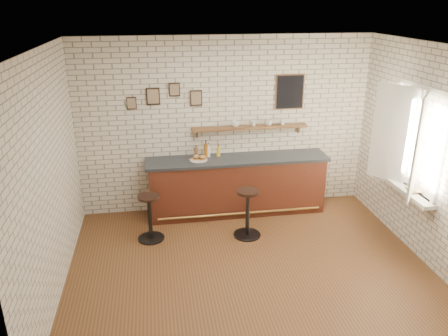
{
  "coord_description": "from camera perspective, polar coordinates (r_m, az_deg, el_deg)",
  "views": [
    {
      "loc": [
        -1.19,
        -5.12,
        3.52
      ],
      "look_at": [
        -0.21,
        0.9,
        1.15
      ],
      "focal_mm": 35.0,
      "sensor_mm": 36.0,
      "label": 1
    }
  ],
  "objects": [
    {
      "name": "condiment_bottle_yellow",
      "position": [
        7.45,
        -0.73,
        2.17
      ],
      "size": [
        0.06,
        0.06,
        0.2
      ],
      "color": "gold",
      "rests_on": "bar_counter"
    },
    {
      "name": "bitters_bottle_white",
      "position": [
        7.43,
        -2.04,
        2.21
      ],
      "size": [
        0.06,
        0.06,
        0.24
      ],
      "color": "white",
      "rests_on": "bar_counter"
    },
    {
      "name": "ciabatta_sandwich",
      "position": [
        7.28,
        -3.25,
        1.39
      ],
      "size": [
        0.24,
        0.17,
        0.07
      ],
      "color": "tan",
      "rests_on": "sandwich_plate"
    },
    {
      "name": "ground",
      "position": [
        6.33,
        3.26,
        -12.64
      ],
      "size": [
        5.0,
        5.0,
        0.0
      ],
      "primitive_type": "plane",
      "color": "brown",
      "rests_on": "ground"
    },
    {
      "name": "shelf_cup_b",
      "position": [
        7.48,
        3.92,
        5.82
      ],
      "size": [
        0.13,
        0.13,
        0.09
      ],
      "primitive_type": "imported",
      "rotation": [
        0.0,
        0.0,
        0.6
      ],
      "color": "white",
      "rests_on": "wall_shelf"
    },
    {
      "name": "back_wall_decor",
      "position": [
        7.39,
        2.02,
        9.67
      ],
      "size": [
        2.96,
        0.02,
        0.56
      ],
      "color": "black",
      "rests_on": "ground"
    },
    {
      "name": "bar_stool_right",
      "position": [
        6.86,
        3.1,
        -5.72
      ],
      "size": [
        0.45,
        0.45,
        0.78
      ],
      "color": "black",
      "rests_on": "ground"
    },
    {
      "name": "casement_window",
      "position": [
        6.75,
        22.99,
        3.38
      ],
      "size": [
        0.4,
        1.3,
        1.56
      ],
      "color": "white",
      "rests_on": "ground"
    },
    {
      "name": "shelf_cup_a",
      "position": [
        7.42,
        1.52,
        5.8
      ],
      "size": [
        0.16,
        0.16,
        0.11
      ],
      "primitive_type": "imported",
      "rotation": [
        0.0,
        0.0,
        0.2
      ],
      "color": "white",
      "rests_on": "wall_shelf"
    },
    {
      "name": "book_lower",
      "position": [
        6.86,
        23.0,
        -2.67
      ],
      "size": [
        0.2,
        0.26,
        0.02
      ],
      "primitive_type": "imported",
      "rotation": [
        0.0,
        0.0,
        0.07
      ],
      "color": "tan",
      "rests_on": "window_sill"
    },
    {
      "name": "bar_counter",
      "position": [
        7.58,
        1.72,
        -2.26
      ],
      "size": [
        3.1,
        0.65,
        1.01
      ],
      "color": "#572417",
      "rests_on": "ground"
    },
    {
      "name": "sandwich_plate",
      "position": [
        7.3,
        -3.32,
        1.07
      ],
      "size": [
        0.28,
        0.28,
        0.01
      ],
      "primitive_type": "cylinder",
      "color": "white",
      "rests_on": "bar_counter"
    },
    {
      "name": "book_upper",
      "position": [
        6.83,
        23.15,
        -2.62
      ],
      "size": [
        0.19,
        0.23,
        0.02
      ],
      "primitive_type": "imported",
      "rotation": [
        0.0,
        0.0,
        -0.25
      ],
      "color": "tan",
      "rests_on": "book_lower"
    },
    {
      "name": "bitters_bottle_amber",
      "position": [
        7.41,
        -2.38,
        2.34
      ],
      "size": [
        0.07,
        0.07,
        0.29
      ],
      "color": "#935117",
      "rests_on": "bar_counter"
    },
    {
      "name": "potato_chips",
      "position": [
        7.29,
        -3.52,
        1.11
      ],
      "size": [
        0.26,
        0.17,
        0.0
      ],
      "color": "#ECAA53",
      "rests_on": "sandwich_plate"
    },
    {
      "name": "shelf_cup_d",
      "position": [
        7.61,
        7.66,
        5.94
      ],
      "size": [
        0.12,
        0.12,
        0.09
      ],
      "primitive_type": "imported",
      "rotation": [
        0.0,
        0.0,
        0.37
      ],
      "color": "white",
      "rests_on": "wall_shelf"
    },
    {
      "name": "shelf_cup_c",
      "position": [
        7.55,
        5.89,
        5.91
      ],
      "size": [
        0.14,
        0.14,
        0.09
      ],
      "primitive_type": "imported",
      "rotation": [
        0.0,
        0.0,
        1.33
      ],
      "color": "white",
      "rests_on": "wall_shelf"
    },
    {
      "name": "wall_shelf",
      "position": [
        7.49,
        3.39,
        5.32
      ],
      "size": [
        2.0,
        0.18,
        0.18
      ],
      "color": "brown",
      "rests_on": "ground"
    },
    {
      "name": "bitters_bottle_brown",
      "position": [
        7.41,
        -3.63,
        2.04
      ],
      "size": [
        0.07,
        0.07,
        0.21
      ],
      "color": "brown",
      "rests_on": "bar_counter"
    },
    {
      "name": "bar_stool_left",
      "position": [
        6.86,
        -9.67,
        -6.2
      ],
      "size": [
        0.41,
        0.41,
        0.74
      ],
      "color": "black",
      "rests_on": "ground"
    },
    {
      "name": "window_sill",
      "position": [
        7.01,
        22.42,
        -2.45
      ],
      "size": [
        0.2,
        1.35,
        0.06
      ],
      "color": "white",
      "rests_on": "ground"
    }
  ]
}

